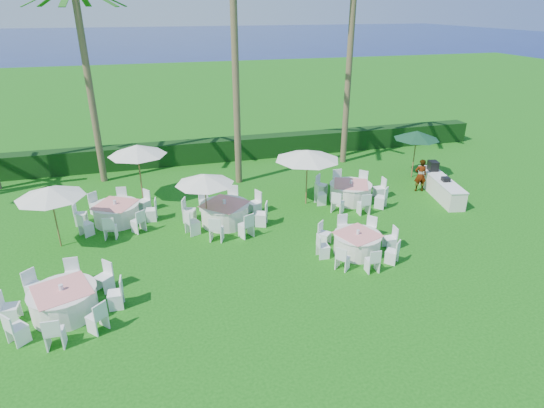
{
  "coord_description": "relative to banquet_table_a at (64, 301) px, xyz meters",
  "views": [
    {
      "loc": [
        -2.53,
        -12.53,
        8.15
      ],
      "look_at": [
        1.62,
        2.38,
        1.3
      ],
      "focal_mm": 30.0,
      "sensor_mm": 36.0,
      "label": 1
    }
  ],
  "objects": [
    {
      "name": "buffet_table",
      "position": [
        15.5,
        4.79,
        0.03
      ],
      "size": [
        1.47,
        3.77,
        1.31
      ],
      "color": "silver",
      "rests_on": "ground"
    },
    {
      "name": "umbrella_green",
      "position": [
        15.59,
        7.32,
        1.77
      ],
      "size": [
        2.24,
        2.24,
        2.41
      ],
      "color": "brown",
      "rests_on": "ground"
    },
    {
      "name": "banquet_table_d",
      "position": [
        1.22,
        5.83,
        -0.0
      ],
      "size": [
        3.21,
        3.21,
        0.97
      ],
      "color": "silver",
      "rests_on": "ground"
    },
    {
      "name": "umbrella_c",
      "position": [
        2.27,
        7.81,
        1.95
      ],
      "size": [
        2.51,
        2.51,
        2.61
      ],
      "color": "brown",
      "rests_on": "ground"
    },
    {
      "name": "hedge",
      "position": [
        5.36,
        12.7,
        0.17
      ],
      "size": [
        34.0,
        1.0,
        1.2
      ],
      "primitive_type": "cube",
      "color": "black",
      "rests_on": "ground"
    },
    {
      "name": "umbrella_b",
      "position": [
        4.68,
        4.32,
        1.65
      ],
      "size": [
        2.25,
        2.25,
        2.28
      ],
      "color": "brown",
      "rests_on": "ground"
    },
    {
      "name": "umbrella_a",
      "position": [
        -0.71,
        4.31,
        1.71
      ],
      "size": [
        2.37,
        2.37,
        2.35
      ],
      "color": "brown",
      "rests_on": "ground"
    },
    {
      "name": "banquet_table_a",
      "position": [
        0.0,
        0.0,
        0.0
      ],
      "size": [
        3.23,
        3.23,
        0.98
      ],
      "color": "silver",
      "rests_on": "ground"
    },
    {
      "name": "banquet_table_c",
      "position": [
        9.52,
        0.97,
        -0.04
      ],
      "size": [
        2.95,
        2.95,
        0.9
      ],
      "color": "silver",
      "rests_on": "ground"
    },
    {
      "name": "palm_e",
      "position": [
        13.2,
        10.55,
        5.1
      ],
      "size": [
        4.29,
        4.35,
        10.11
      ],
      "color": "brown",
      "rests_on": "ground"
    },
    {
      "name": "ground",
      "position": [
        5.36,
        0.7,
        -0.43
      ],
      "size": [
        120.0,
        120.0,
        0.0
      ],
      "primitive_type": "plane",
      "color": "#12540E",
      "rests_on": "ground"
    },
    {
      "name": "palm_b",
      "position": [
        0.43,
        10.98,
        4.54
      ],
      "size": [
        4.19,
        4.39,
        9.01
      ],
      "color": "brown",
      "rests_on": "ground"
    },
    {
      "name": "staff_person",
      "position": [
        14.89,
        5.55,
        0.35
      ],
      "size": [
        0.63,
        0.48,
        1.56
      ],
      "primitive_type": "imported",
      "rotation": [
        0.0,
        0.0,
        2.94
      ],
      "color": "gray",
      "rests_on": "ground"
    },
    {
      "name": "banquet_table_e",
      "position": [
        5.43,
        4.58,
        0.02
      ],
      "size": [
        3.32,
        3.32,
        1.03
      ],
      "color": "silver",
      "rests_on": "ground"
    },
    {
      "name": "umbrella_d",
      "position": [
        9.24,
        5.57,
        1.83
      ],
      "size": [
        2.81,
        2.81,
        2.47
      ],
      "color": "brown",
      "rests_on": "ground"
    },
    {
      "name": "banquet_table_f",
      "position": [
        11.24,
        5.32,
        0.01
      ],
      "size": [
        3.28,
        3.28,
        0.99
      ],
      "color": "silver",
      "rests_on": "ground"
    },
    {
      "name": "palm_c",
      "position": [
        6.92,
        9.01,
        5.99
      ],
      "size": [
        4.21,
        4.39,
        11.86
      ],
      "color": "brown",
      "rests_on": "ground"
    },
    {
      "name": "ocean",
      "position": [
        5.36,
        102.7,
        -0.43
      ],
      "size": [
        260.0,
        260.0,
        0.0
      ],
      "primitive_type": "plane",
      "color": "#07114D",
      "rests_on": "ground"
    }
  ]
}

